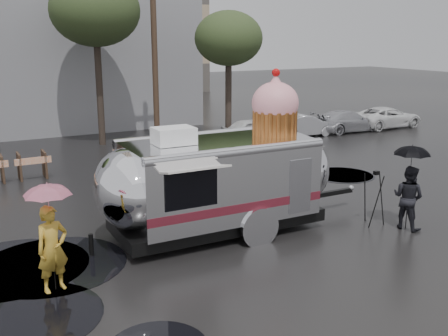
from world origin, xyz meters
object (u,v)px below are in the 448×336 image
person_right (408,197)px  tripod (375,192)px  person_left (52,249)px  airstream_trailer (221,176)px

person_right → tripod: 0.90m
person_left → person_right: 9.39m
airstream_trailer → person_left: bearing=-163.1°
airstream_trailer → tripod: bearing=-20.5°
person_left → person_right: (9.35, -0.84, -0.04)m
tripod → airstream_trailer: bearing=160.6°
person_right → tripod: (-0.60, 0.66, 0.05)m
airstream_trailer → person_left: (-4.69, -1.38, -0.63)m
person_right → tripod: size_ratio=1.13×
person_right → tripod: bearing=25.7°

